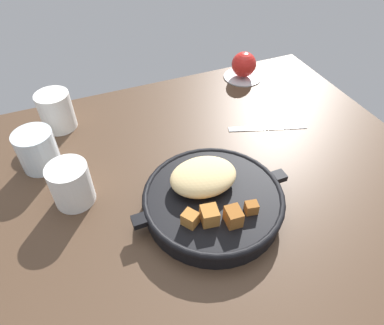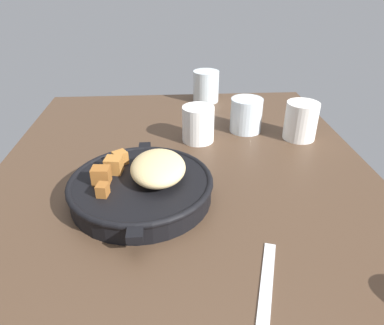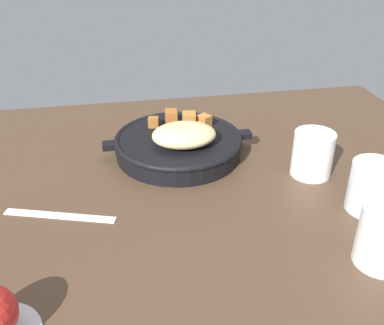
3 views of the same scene
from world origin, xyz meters
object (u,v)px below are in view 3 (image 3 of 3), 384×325
(butter_knife, at_px, (60,215))
(white_creamer_pitcher, at_px, (313,154))
(cast_iron_skillet, at_px, (179,143))
(water_glass_short, at_px, (373,187))

(butter_knife, distance_m, white_creamer_pitcher, 0.46)
(cast_iron_skillet, bearing_deg, water_glass_short, 139.36)
(butter_knife, relative_size, water_glass_short, 2.23)
(white_creamer_pitcher, relative_size, water_glass_short, 1.01)
(cast_iron_skillet, relative_size, white_creamer_pitcher, 3.55)
(cast_iron_skillet, distance_m, water_glass_short, 0.37)
(cast_iron_skillet, distance_m, butter_knife, 0.28)
(cast_iron_skillet, bearing_deg, butter_knife, 36.92)
(white_creamer_pitcher, bearing_deg, butter_knife, 6.49)
(white_creamer_pitcher, height_order, water_glass_short, same)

